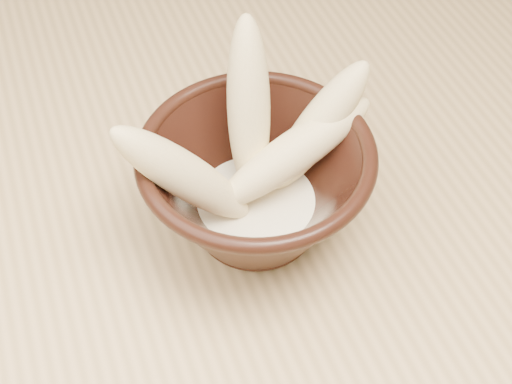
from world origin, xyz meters
TOP-DOWN VIEW (x-y plane):
  - table at (0.00, 0.00)m, footprint 1.20×0.80m
  - bowl at (0.01, -0.15)m, footprint 0.18×0.18m
  - milk_puddle at (0.01, -0.15)m, footprint 0.10×0.10m
  - banana_upright at (0.02, -0.12)m, footprint 0.06×0.09m
  - banana_left at (-0.05, -0.15)m, footprint 0.12×0.06m
  - banana_right at (0.06, -0.14)m, footprint 0.11×0.05m
  - banana_across at (0.04, -0.15)m, footprint 0.15×0.06m

SIDE VIEW (x-z plane):
  - table at x=0.00m, z-range 0.30..1.05m
  - milk_puddle at x=0.01m, z-range 0.77..0.79m
  - bowl at x=0.01m, z-range 0.76..0.85m
  - banana_across at x=0.04m, z-range 0.79..0.86m
  - banana_right at x=0.06m, z-range 0.78..0.89m
  - banana_left at x=-0.05m, z-range 0.78..0.90m
  - banana_upright at x=0.02m, z-range 0.78..0.92m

